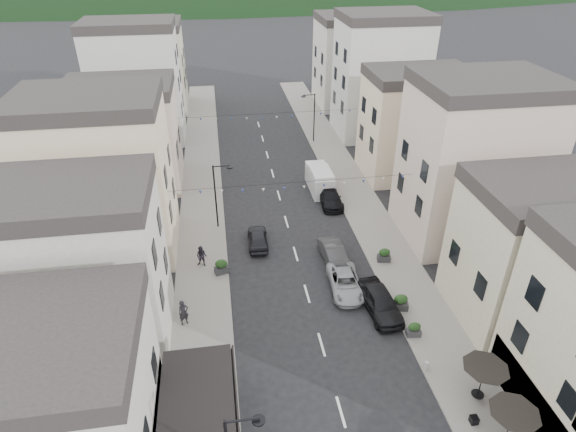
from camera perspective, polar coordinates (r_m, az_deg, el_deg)
name	(u,v)px	position (r m, az deg, el deg)	size (l,w,h in m)	color
sidewalk_left	(202,196)	(48.13, -10.14, 2.39)	(4.00, 76.00, 0.12)	slate
sidewalk_right	(350,185)	(49.80, 7.35, 3.67)	(4.00, 76.00, 0.12)	slate
boutique_building	(13,419)	(26.29, -29.80, -20.15)	(12.00, 8.00, 8.00)	#B3ADA4
boutique_awning	(202,408)	(25.05, -10.16, -21.46)	(3.77, 7.50, 3.28)	black
buildings_row_left	(126,120)	(51.72, -18.66, 10.68)	(10.20, 54.16, 14.00)	#B3ADA4
buildings_row_right	(407,108)	(53.61, 13.89, 12.33)	(10.20, 54.16, 14.50)	#B5AA90
cafe_terrace	(513,416)	(27.66, 25.15, -20.67)	(2.50, 8.10, 2.53)	black
streetlamp_left_far	(218,190)	(41.08, -8.27, 3.05)	(1.70, 0.56, 6.00)	black
streetlamp_right_far	(312,113)	(58.71, 2.87, 12.10)	(1.70, 0.56, 6.00)	black
bollards	(344,415)	(27.99, 6.60, -22.36)	(11.66, 10.26, 0.60)	gray
bunting_near	(294,186)	(37.03, 0.72, 3.52)	(19.00, 0.28, 0.62)	black
bunting_far	(269,117)	(51.60, -2.23, 11.69)	(19.00, 0.28, 0.62)	black
parked_car_a	(380,302)	(33.93, 10.89, -9.95)	(1.96, 4.87, 1.66)	black
parked_car_b	(334,255)	(38.02, 5.48, -4.57)	(1.53, 4.38, 1.44)	#2F3032
parked_car_c	(345,283)	(35.43, 6.78, -7.84)	(2.20, 4.77, 1.33)	gray
parked_car_d	(330,197)	(46.00, 4.98, 2.27)	(1.96, 4.81, 1.40)	black
parked_car_e	(258,238)	(39.90, -3.60, -2.63)	(1.60, 3.98, 1.36)	black
delivery_van	(320,179)	(48.14, 3.78, 4.36)	(2.04, 5.05, 2.41)	silver
pedestrian_a	(184,313)	(32.92, -12.28, -11.13)	(0.69, 0.45, 1.89)	black
pedestrian_b	(202,256)	(37.79, -10.20, -4.72)	(0.85, 0.66, 1.75)	#25202A
planter_lb	(221,267)	(36.97, -7.89, -5.96)	(1.18, 0.84, 1.20)	#2A2B2D
planter_ra	(400,302)	(34.36, 13.18, -9.93)	(1.18, 0.79, 1.22)	#2D2D2F
planter_rb	(414,329)	(32.73, 14.71, -12.88)	(0.97, 0.59, 1.03)	#2F2E31
planter_rc	(384,255)	(38.61, 11.33, -4.57)	(1.10, 0.74, 1.14)	#2C2C2F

